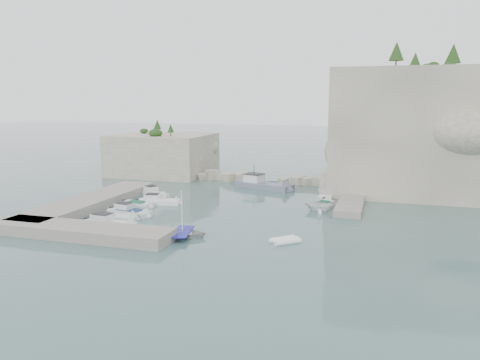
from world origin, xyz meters
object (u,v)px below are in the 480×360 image
(motorboat_d, at_px, (130,215))
(tender_east_a, at_px, (320,211))
(motorboat_b, at_px, (159,204))
(work_boat, at_px, (264,188))
(motorboat_c, at_px, (137,206))
(rowboat, at_px, (182,237))
(tender_east_c, at_px, (326,198))
(tender_east_b, at_px, (322,207))
(motorboat_a, at_px, (154,196))
(motorboat_f, at_px, (110,227))
(tender_east_d, at_px, (333,198))
(motorboat_e, at_px, (116,220))
(inflatable_dinghy, at_px, (285,242))

(motorboat_d, xyz_separation_m, tender_east_a, (20.37, 8.19, 0.00))
(motorboat_b, distance_m, work_boat, 17.37)
(motorboat_b, relative_size, motorboat_c, 1.28)
(rowboat, relative_size, work_boat, 0.48)
(motorboat_c, xyz_separation_m, tender_east_c, (21.54, 11.67, 0.00))
(tender_east_b, bearing_deg, motorboat_a, 105.34)
(rowboat, relative_size, tender_east_b, 1.02)
(work_boat, bearing_deg, rowboat, -75.05)
(motorboat_a, distance_m, motorboat_d, 10.71)
(motorboat_c, distance_m, motorboat_d, 4.27)
(motorboat_b, bearing_deg, tender_east_b, -1.71)
(motorboat_f, xyz_separation_m, tender_east_c, (19.54, 20.86, 0.00))
(motorboat_d, xyz_separation_m, motorboat_f, (0.65, -5.13, 0.00))
(tender_east_b, height_order, tender_east_d, tender_east_d)
(tender_east_b, distance_m, tender_east_c, 5.34)
(motorboat_a, xyz_separation_m, tender_east_a, (22.75, -2.25, 0.00))
(motorboat_b, xyz_separation_m, tender_east_a, (19.80, 2.17, 0.00))
(tender_east_d, distance_m, work_boat, 11.13)
(motorboat_f, relative_size, tender_east_d, 1.62)
(rowboat, bearing_deg, motorboat_d, 44.53)
(motorboat_b, relative_size, tender_east_a, 1.61)
(motorboat_f, distance_m, tender_east_b, 25.12)
(motorboat_e, distance_m, inflatable_dinghy, 19.29)
(motorboat_d, distance_m, tender_east_c, 25.60)
(motorboat_b, height_order, work_boat, work_boat)
(work_boat, bearing_deg, motorboat_b, -107.39)
(motorboat_c, distance_m, motorboat_f, 9.41)
(tender_east_c, bearing_deg, motorboat_f, 135.77)
(rowboat, height_order, tender_east_c, rowboat)
(motorboat_e, bearing_deg, motorboat_b, 68.69)
(motorboat_a, bearing_deg, tender_east_d, 44.06)
(motorboat_d, relative_size, motorboat_e, 1.18)
(motorboat_f, height_order, tender_east_d, tender_east_d)
(motorboat_f, distance_m, tender_east_a, 23.80)
(inflatable_dinghy, height_order, tender_east_b, tender_east_b)
(motorboat_a, distance_m, tender_east_c, 23.19)
(motorboat_c, bearing_deg, rowboat, -33.15)
(work_boat, bearing_deg, motorboat_c, -108.65)
(inflatable_dinghy, bearing_deg, tender_east_a, 41.81)
(motorboat_e, bearing_deg, tender_east_d, 25.60)
(motorboat_e, bearing_deg, motorboat_c, 83.34)
(tender_east_d, bearing_deg, motorboat_b, 108.05)
(rowboat, xyz_separation_m, tender_east_a, (11.08, 14.48, 0.00))
(rowboat, distance_m, tender_east_c, 24.56)
(inflatable_dinghy, distance_m, tender_east_b, 15.61)
(tender_east_b, bearing_deg, motorboat_e, 138.06)
(rowboat, bearing_deg, motorboat_b, 23.94)
(motorboat_a, distance_m, motorboat_f, 15.87)
(motorboat_b, relative_size, tender_east_d, 1.44)
(motorboat_f, height_order, tender_east_a, tender_east_a)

